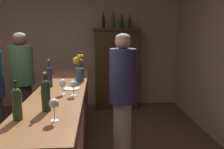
# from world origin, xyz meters

# --- Properties ---
(wall_back) EXTENTS (5.58, 0.12, 2.96)m
(wall_back) POSITION_xyz_m (0.00, 2.92, 1.48)
(wall_back) COLOR tan
(wall_back) RESTS_ON ground
(bar_counter) EXTENTS (0.53, 2.85, 0.99)m
(bar_counter) POSITION_xyz_m (0.56, 0.39, 0.50)
(bar_counter) COLOR brown
(bar_counter) RESTS_ON ground
(display_cabinet) EXTENTS (0.97, 0.40, 1.69)m
(display_cabinet) POSITION_xyz_m (1.37, 2.63, 0.88)
(display_cabinet) COLOR #3E2B15
(display_cabinet) RESTS_ON ground
(wine_bottle_chardonnay) EXTENTS (0.07, 0.07, 0.31)m
(wine_bottle_chardonnay) POSITION_xyz_m (0.55, -0.40, 1.13)
(wine_bottle_chardonnay) COLOR #1F381D
(wine_bottle_chardonnay) RESTS_ON bar_counter
(wine_bottle_merlot) EXTENTS (0.07, 0.07, 0.29)m
(wine_bottle_merlot) POSITION_xyz_m (0.39, -0.59, 1.12)
(wine_bottle_merlot) COLOR #304F28
(wine_bottle_merlot) RESTS_ON bar_counter
(wine_bottle_malbec) EXTENTS (0.07, 0.07, 0.34)m
(wine_bottle_malbec) POSITION_xyz_m (0.73, 1.01, 1.15)
(wine_bottle_malbec) COLOR #123519
(wine_bottle_malbec) RESTS_ON bar_counter
(wine_bottle_syrah) EXTENTS (0.06, 0.06, 0.32)m
(wine_bottle_syrah) POSITION_xyz_m (0.42, 0.43, 1.13)
(wine_bottle_syrah) COLOR #24273A
(wine_bottle_syrah) RESTS_ON bar_counter
(wine_glass_front) EXTENTS (0.07, 0.07, 0.15)m
(wine_glass_front) POSITION_xyz_m (0.73, 0.04, 1.10)
(wine_glass_front) COLOR white
(wine_glass_front) RESTS_ON bar_counter
(wine_glass_mid) EXTENTS (0.07, 0.07, 0.16)m
(wine_glass_mid) POSITION_xyz_m (0.66, -0.63, 1.11)
(wine_glass_mid) COLOR white
(wine_glass_mid) RESTS_ON bar_counter
(wine_glass_rear) EXTENTS (0.07, 0.07, 0.16)m
(wine_glass_rear) POSITION_xyz_m (0.61, 0.10, 1.10)
(wine_glass_rear) COLOR white
(wine_glass_rear) RESTS_ON bar_counter
(flower_arrangement) EXTENTS (0.14, 0.12, 0.35)m
(flower_arrangement) POSITION_xyz_m (0.74, 0.70, 1.17)
(flower_arrangement) COLOR #334C6A
(flower_arrangement) RESTS_ON bar_counter
(cheese_plate) EXTENTS (0.18, 0.18, 0.01)m
(cheese_plate) POSITION_xyz_m (0.68, 0.31, 1.00)
(cheese_plate) COLOR white
(cheese_plate) RESTS_ON bar_counter
(display_bottle_left) EXTENTS (0.06, 0.06, 0.31)m
(display_bottle_left) POSITION_xyz_m (1.10, 2.63, 1.82)
(display_bottle_left) COLOR black
(display_bottle_left) RESTS_ON display_cabinet
(display_bottle_midleft) EXTENTS (0.07, 0.07, 0.35)m
(display_bottle_midleft) POSITION_xyz_m (1.30, 2.63, 1.84)
(display_bottle_midleft) COLOR #2A5031
(display_bottle_midleft) RESTS_ON display_cabinet
(display_bottle_center) EXTENTS (0.08, 0.08, 0.30)m
(display_bottle_center) POSITION_xyz_m (1.47, 2.63, 1.82)
(display_bottle_center) COLOR #193420
(display_bottle_center) RESTS_ON display_cabinet
(display_bottle_midright) EXTENTS (0.07, 0.07, 0.29)m
(display_bottle_midright) POSITION_xyz_m (1.64, 2.63, 1.81)
(display_bottle_midright) COLOR #1D351F
(display_bottle_midright) RESTS_ON display_cabinet
(patron_tall) EXTENTS (0.36, 0.36, 1.61)m
(patron_tall) POSITION_xyz_m (-0.21, 1.44, 0.88)
(patron_tall) COLOR #362A33
(patron_tall) RESTS_ON ground
(bartender) EXTENTS (0.30, 0.30, 1.60)m
(bartender) POSITION_xyz_m (1.25, 0.37, 0.89)
(bartender) COLOR #A09887
(bartender) RESTS_ON ground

